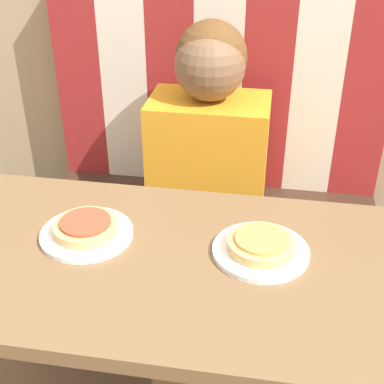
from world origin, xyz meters
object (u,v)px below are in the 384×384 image
plate_left (87,234)px  pizza_left (86,227)px  person (209,127)px  pizza_right (261,244)px  plate_right (261,251)px

plate_left → pizza_left: 0.02m
person → plate_left: bearing=-108.1°
pizza_left → pizza_right: (0.40, 0.00, 0.00)m
plate_left → plate_right: size_ratio=1.00×
plate_right → pizza_left: (-0.40, -0.00, 0.02)m
person → pizza_left: 0.64m
plate_right → pizza_left: pizza_left is taller
pizza_right → person: bearing=108.1°
pizza_left → pizza_right: same height
person → pizza_right: 0.64m
pizza_left → pizza_right: size_ratio=1.00×
person → plate_right: size_ratio=3.08×
plate_right → pizza_right: 0.02m
person → pizza_right: size_ratio=4.42×
plate_left → pizza_right: size_ratio=1.43×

